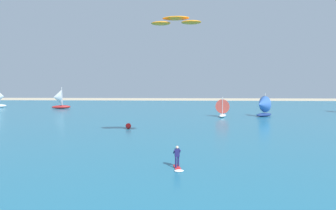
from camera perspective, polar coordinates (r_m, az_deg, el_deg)
ocean at (r=56.98m, az=0.89°, el=-2.13°), size 160.00×90.00×0.10m
kitesurfer at (r=23.21m, az=1.79°, el=-10.35°), size 0.87×2.02×1.67m
kite at (r=31.70m, az=1.49°, el=15.49°), size 5.29×2.34×0.78m
sailboat_heeled_over at (r=58.30m, az=17.25°, el=-0.20°), size 3.84×3.47×4.27m
sailboat_center_horizon at (r=56.37m, az=10.31°, el=-0.52°), size 2.89×3.24×3.65m
sailboat_trailing at (r=76.47m, az=-19.89°, el=1.09°), size 4.53×3.99×5.09m
marker_buoy at (r=42.23m, az=-7.45°, el=-3.91°), size 0.78×0.78×0.78m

